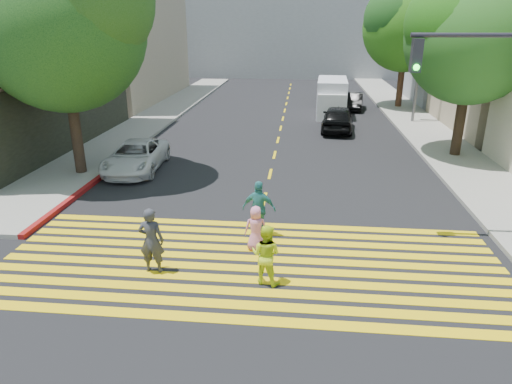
# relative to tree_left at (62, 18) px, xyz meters

# --- Properties ---
(ground) EXTENTS (120.00, 120.00, 0.00)m
(ground) POSITION_rel_tree_left_xyz_m (7.82, -8.07, -6.22)
(ground) COLOR black
(sidewalk_left) EXTENTS (3.00, 40.00, 0.15)m
(sidewalk_left) POSITION_rel_tree_left_xyz_m (-0.68, 13.93, -6.14)
(sidewalk_left) COLOR gray
(sidewalk_left) RESTS_ON ground
(sidewalk_right) EXTENTS (3.00, 60.00, 0.15)m
(sidewalk_right) POSITION_rel_tree_left_xyz_m (16.32, 6.93, -6.14)
(sidewalk_right) COLOR gray
(sidewalk_right) RESTS_ON ground
(curb_red) EXTENTS (0.20, 8.00, 0.16)m
(curb_red) POSITION_rel_tree_left_xyz_m (0.92, -2.07, -6.14)
(curb_red) COLOR maroon
(curb_red) RESTS_ON ground
(crosswalk) EXTENTS (13.40, 5.30, 0.01)m
(crosswalk) POSITION_rel_tree_left_xyz_m (7.82, -6.80, -6.21)
(crosswalk) COLOR yellow
(crosswalk) RESTS_ON ground
(lane_line) EXTENTS (0.12, 34.40, 0.01)m
(lane_line) POSITION_rel_tree_left_xyz_m (7.82, 14.43, -6.21)
(lane_line) COLOR yellow
(lane_line) RESTS_ON ground
(building_left_tan) EXTENTS (12.00, 16.00, 10.00)m
(building_left_tan) POSITION_rel_tree_left_xyz_m (-8.18, 19.93, -1.22)
(building_left_tan) COLOR tan
(building_left_tan) RESTS_ON ground
(building_right_grey) EXTENTS (10.00, 10.00, 10.00)m
(building_right_grey) POSITION_rel_tree_left_xyz_m (22.82, 21.93, -1.22)
(building_right_grey) COLOR gray
(building_right_grey) RESTS_ON ground
(backdrop_block) EXTENTS (30.00, 8.00, 12.00)m
(backdrop_block) POSITION_rel_tree_left_xyz_m (7.82, 39.93, -0.22)
(backdrop_block) COLOR gray
(backdrop_block) RESTS_ON ground
(tree_left) EXTENTS (8.57, 8.32, 9.22)m
(tree_left) POSITION_rel_tree_left_xyz_m (0.00, 0.00, 0.00)
(tree_left) COLOR black
(tree_left) RESTS_ON ground
(tree_right_near) EXTENTS (6.67, 6.25, 8.50)m
(tree_right_near) POSITION_rel_tree_left_xyz_m (16.48, 4.42, -0.47)
(tree_right_near) COLOR black
(tree_right_near) RESTS_ON ground
(tree_right_far) EXTENTS (7.91, 7.81, 8.96)m
(tree_right_far) POSITION_rel_tree_left_xyz_m (16.33, 17.89, -0.17)
(tree_right_far) COLOR #392A14
(tree_right_far) RESTS_ON ground
(pedestrian_man) EXTENTS (0.64, 0.42, 1.76)m
(pedestrian_man) POSITION_rel_tree_left_xyz_m (5.40, -7.45, -5.34)
(pedestrian_man) COLOR #33343C
(pedestrian_man) RESTS_ON ground
(pedestrian_woman) EXTENTS (0.89, 0.78, 1.54)m
(pedestrian_woman) POSITION_rel_tree_left_xyz_m (8.32, -7.69, -5.45)
(pedestrian_woman) COLOR #CAE720
(pedestrian_woman) RESTS_ON ground
(pedestrian_child) EXTENTS (0.69, 0.51, 1.30)m
(pedestrian_child) POSITION_rel_tree_left_xyz_m (7.90, -5.96, -5.57)
(pedestrian_child) COLOR pink
(pedestrian_child) RESTS_ON ground
(pedestrian_extra) EXTENTS (1.04, 0.53, 1.71)m
(pedestrian_extra) POSITION_rel_tree_left_xyz_m (7.90, -5.02, -5.36)
(pedestrian_extra) COLOR teal
(pedestrian_extra) RESTS_ON ground
(white_sedan) EXTENTS (2.31, 4.62, 1.25)m
(white_sedan) POSITION_rel_tree_left_xyz_m (2.01, 0.88, -5.59)
(white_sedan) COLOR silver
(white_sedan) RESTS_ON ground
(dark_car_near) EXTENTS (2.23, 4.62, 1.52)m
(dark_car_near) POSITION_rel_tree_left_xyz_m (11.20, 9.55, -5.46)
(dark_car_near) COLOR black
(dark_car_near) RESTS_ON ground
(silver_car) EXTENTS (1.94, 4.70, 1.36)m
(silver_car) POSITION_rel_tree_left_xyz_m (11.57, 21.01, -5.54)
(silver_car) COLOR #97A8B5
(silver_car) RESTS_ON ground
(dark_car_parked) EXTENTS (1.77, 3.79, 1.20)m
(dark_car_parked) POSITION_rel_tree_left_xyz_m (12.85, 16.86, -5.61)
(dark_car_parked) COLOR black
(dark_car_parked) RESTS_ON ground
(white_van) EXTENTS (2.18, 5.24, 2.43)m
(white_van) POSITION_rel_tree_left_xyz_m (11.07, 14.44, -5.06)
(white_van) COLOR silver
(white_van) RESTS_ON ground
(street_lamp) EXTENTS (2.23, 0.37, 9.86)m
(street_lamp) POSITION_rel_tree_left_xyz_m (15.89, 12.22, -0.56)
(street_lamp) COLOR #5F5F62
(street_lamp) RESTS_ON ground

